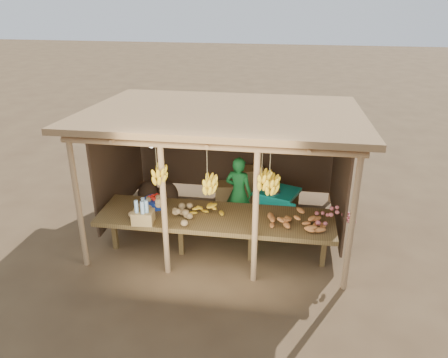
# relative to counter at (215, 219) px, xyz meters

# --- Properties ---
(ground) EXTENTS (60.00, 60.00, 0.00)m
(ground) POSITION_rel_counter_xyz_m (-0.00, 0.95, -0.74)
(ground) COLOR brown
(ground) RESTS_ON ground
(stall_structure) EXTENTS (4.70, 3.50, 2.43)m
(stall_structure) POSITION_rel_counter_xyz_m (0.00, 0.92, 1.18)
(stall_structure) COLOR tan
(stall_structure) RESTS_ON ground
(counter) EXTENTS (3.90, 1.05, 0.80)m
(counter) POSITION_rel_counter_xyz_m (0.00, 0.00, 0.00)
(counter) COLOR brown
(counter) RESTS_ON ground
(potato_heap) EXTENTS (1.24, 1.02, 0.37)m
(potato_heap) POSITION_rel_counter_xyz_m (-0.87, -0.12, 0.25)
(potato_heap) COLOR olive
(potato_heap) RESTS_ON counter
(sweet_potato_heap) EXTENTS (0.92, 0.62, 0.35)m
(sweet_potato_heap) POSITION_rel_counter_xyz_m (1.30, -0.14, 0.24)
(sweet_potato_heap) COLOR #C06F31
(sweet_potato_heap) RESTS_ON counter
(onion_heap) EXTENTS (0.85, 0.64, 0.35)m
(onion_heap) POSITION_rel_counter_xyz_m (1.90, 0.01, 0.24)
(onion_heap) COLOR #CA6263
(onion_heap) RESTS_ON counter
(banana_pile) EXTENTS (0.59, 0.47, 0.34)m
(banana_pile) POSITION_rel_counter_xyz_m (-0.14, 0.05, 0.23)
(banana_pile) COLOR gold
(banana_pile) RESTS_ON counter
(tomato_basin) EXTENTS (0.40, 0.40, 0.21)m
(tomato_basin) POSITION_rel_counter_xyz_m (-1.08, 0.19, 0.15)
(tomato_basin) COLOR navy
(tomato_basin) RESTS_ON counter
(bottle_box) EXTENTS (0.35, 0.29, 0.42)m
(bottle_box) POSITION_rel_counter_xyz_m (-1.10, -0.41, 0.22)
(bottle_box) COLOR #A07E47
(bottle_box) RESTS_ON counter
(vendor) EXTENTS (0.59, 0.47, 1.43)m
(vendor) POSITION_rel_counter_xyz_m (0.26, 1.10, -0.02)
(vendor) COLOR #19722D
(vendor) RESTS_ON ground
(tarp_crate) EXTENTS (0.95, 0.89, 0.92)m
(tarp_crate) POSITION_rel_counter_xyz_m (0.96, 1.35, -0.36)
(tarp_crate) COLOR brown
(tarp_crate) RESTS_ON ground
(carton_stack) EXTENTS (1.11, 0.50, 0.78)m
(carton_stack) POSITION_rel_counter_xyz_m (0.23, 2.15, -0.39)
(carton_stack) COLOR #A07E47
(carton_stack) RESTS_ON ground
(burlap_sacks) EXTENTS (0.88, 0.46, 0.62)m
(burlap_sacks) POSITION_rel_counter_xyz_m (-1.54, 1.77, -0.47)
(burlap_sacks) COLOR #463120
(burlap_sacks) RESTS_ON ground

